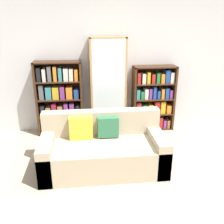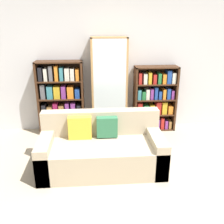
{
  "view_description": "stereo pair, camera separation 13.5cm",
  "coord_description": "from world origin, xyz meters",
  "views": [
    {
      "loc": [
        -0.5,
        -2.79,
        2.19
      ],
      "look_at": [
        -0.04,
        1.3,
        0.67
      ],
      "focal_mm": 40.0,
      "sensor_mm": 36.0,
      "label": 1
    },
    {
      "loc": [
        -0.37,
        -2.8,
        2.19
      ],
      "look_at": [
        -0.04,
        1.3,
        0.67
      ],
      "focal_mm": 40.0,
      "sensor_mm": 36.0,
      "label": 2
    }
  ],
  "objects": [
    {
      "name": "wine_bottle",
      "position": [
        0.48,
        1.48,
        0.16
      ],
      "size": [
        0.09,
        0.09,
        0.39
      ],
      "color": "#192333",
      "rests_on": "ground"
    },
    {
      "name": "couch",
      "position": [
        -0.26,
        0.64,
        0.3
      ],
      "size": [
        1.88,
        0.89,
        0.84
      ],
      "color": "tan",
      "rests_on": "ground"
    },
    {
      "name": "bookshelf_right",
      "position": [
        0.91,
        2.04,
        0.64
      ],
      "size": [
        0.87,
        0.32,
        1.34
      ],
      "color": "#3D2314",
      "rests_on": "ground"
    },
    {
      "name": "display_cabinet",
      "position": [
        -0.04,
        2.03,
        0.95
      ],
      "size": [
        0.7,
        0.36,
        1.91
      ],
      "color": "#AD7F4C",
      "rests_on": "ground"
    },
    {
      "name": "wall_back",
      "position": [
        0.0,
        2.25,
        1.35
      ],
      "size": [
        6.52,
        0.06,
        2.7
      ],
      "color": "silver",
      "rests_on": "ground"
    },
    {
      "name": "ground_plane",
      "position": [
        0.0,
        0.0,
        0.0
      ],
      "size": [
        16.0,
        16.0,
        0.0
      ],
      "primitive_type": "plane",
      "color": "tan"
    },
    {
      "name": "bookshelf_left",
      "position": [
        -1.01,
        2.04,
        0.71
      ],
      "size": [
        0.9,
        0.32,
        1.46
      ],
      "color": "#3D2314",
      "rests_on": "ground"
    }
  ]
}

